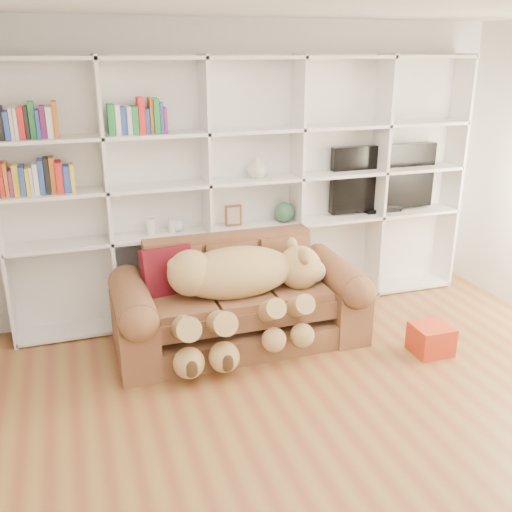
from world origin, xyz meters
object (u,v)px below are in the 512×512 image
object	(u,v)px
teddy_bear	(240,285)
gift_box	(431,339)
tv	(383,179)
sofa	(239,306)

from	to	relation	value
teddy_bear	gift_box	bearing A→B (deg)	-10.65
teddy_bear	tv	xyz separation A→B (m)	(1.78, 0.84, 0.60)
sofa	gift_box	distance (m)	1.66
sofa	teddy_bear	xyz separation A→B (m)	(-0.04, -0.18, 0.27)
sofa	tv	bearing A→B (deg)	20.89
sofa	teddy_bear	world-z (taller)	teddy_bear
sofa	gift_box	xyz separation A→B (m)	(1.48, -0.72, -0.21)
tv	teddy_bear	bearing A→B (deg)	-154.64
gift_box	tv	distance (m)	1.77
sofa	teddy_bear	bearing A→B (deg)	-102.51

